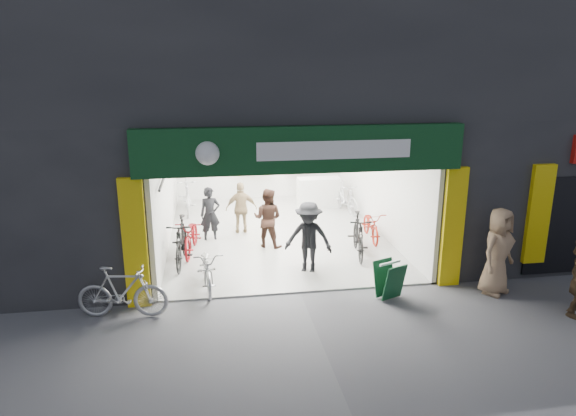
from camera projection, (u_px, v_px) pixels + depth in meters
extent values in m
plane|color=#56565B|center=(300.00, 293.00, 10.73)|extent=(60.00, 60.00, 0.00)
cube|color=#232326|center=(305.00, 22.00, 14.08)|extent=(16.00, 10.00, 4.50)
cube|color=#232326|center=(73.00, 172.00, 14.18)|extent=(5.00, 10.00, 3.50)
cube|color=#232326|center=(462.00, 160.00, 15.91)|extent=(6.00, 10.00, 3.50)
cube|color=#9E9E99|center=(275.00, 233.00, 14.53)|extent=(6.00, 8.00, 0.04)
cube|color=silver|center=(259.00, 153.00, 18.00)|extent=(6.00, 0.20, 3.20)
cube|color=silver|center=(165.00, 182.00, 13.65)|extent=(0.10, 8.00, 3.20)
cube|color=silver|center=(378.00, 175.00, 14.54)|extent=(0.10, 8.00, 3.20)
cube|color=white|center=(274.00, 118.00, 13.65)|extent=(6.00, 8.00, 0.10)
cube|color=black|center=(301.00, 132.00, 9.92)|extent=(6.00, 0.30, 0.30)
cube|color=#0B341C|center=(303.00, 150.00, 9.79)|extent=(6.40, 0.25, 0.90)
cube|color=white|center=(335.00, 150.00, 9.75)|extent=(3.00, 0.02, 0.35)
cube|color=yellow|center=(135.00, 244.00, 9.83)|extent=(0.45, 0.12, 2.60)
cube|color=yellow|center=(453.00, 228.00, 10.81)|extent=(0.45, 0.12, 2.60)
cube|color=yellow|center=(539.00, 214.00, 11.05)|extent=(0.50, 0.12, 2.20)
cylinder|color=black|center=(167.00, 168.00, 12.97)|extent=(0.06, 5.00, 0.06)
cube|color=silver|center=(319.00, 193.00, 17.04)|extent=(1.40, 0.60, 1.00)
cube|color=white|center=(291.00, 134.00, 11.01)|extent=(1.30, 0.35, 0.04)
cube|color=white|center=(280.00, 124.00, 12.72)|extent=(1.30, 0.35, 0.04)
cube|color=white|center=(271.00, 117.00, 14.43)|extent=(1.30, 0.35, 0.04)
cube|color=white|center=(264.00, 112.00, 16.14)|extent=(1.30, 0.35, 0.04)
imported|color=#A6A7AB|center=(208.00, 268.00, 10.89)|extent=(0.71, 1.77, 0.91)
imported|color=black|center=(181.00, 242.00, 12.13)|extent=(0.69, 1.94, 1.14)
imported|color=maroon|center=(192.00, 236.00, 12.88)|extent=(0.83, 1.83, 0.93)
imported|color=#ADACB1|center=(187.00, 195.00, 16.35)|extent=(0.66, 2.02, 1.20)
imported|color=black|center=(358.00, 236.00, 12.67)|extent=(0.80, 1.85, 1.08)
imported|color=maroon|center=(371.00, 225.00, 13.87)|extent=(0.69, 1.65, 0.85)
imported|color=silver|center=(345.00, 198.00, 16.41)|extent=(0.78, 1.71, 0.99)
imported|color=#A5A6AA|center=(122.00, 292.00, 9.60)|extent=(1.76, 0.73, 1.03)
imported|color=black|center=(210.00, 215.00, 13.72)|extent=(0.59, 0.44, 1.48)
imported|color=#321E17|center=(268.00, 218.00, 13.22)|extent=(0.95, 0.86, 1.57)
imported|color=black|center=(308.00, 238.00, 11.59)|extent=(1.24, 0.98, 1.67)
imported|color=#987F58|center=(241.00, 208.00, 14.30)|extent=(0.88, 0.38, 1.48)
imported|color=#9A7959|center=(498.00, 251.00, 10.53)|extent=(1.07, 0.96, 1.84)
cube|color=#104223|center=(395.00, 283.00, 10.27)|extent=(0.52, 0.35, 0.75)
cube|color=#104223|center=(384.00, 277.00, 10.54)|extent=(0.52, 0.35, 0.75)
cube|color=white|center=(390.00, 263.00, 10.31)|extent=(0.50, 0.23, 0.04)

